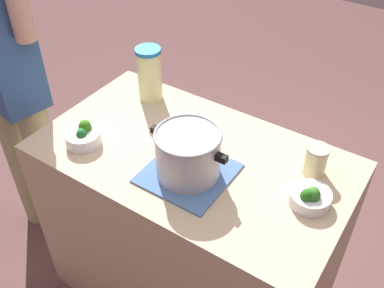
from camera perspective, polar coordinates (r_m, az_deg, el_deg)
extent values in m
plane|color=brown|center=(2.33, 0.00, -17.89)|extent=(8.00, 8.00, 0.00)
cube|color=tan|center=(1.97, 0.00, -11.03)|extent=(1.18, 0.68, 0.88)
cube|color=#4D71AA|center=(1.57, -0.50, -3.76)|extent=(0.29, 0.30, 0.01)
cylinder|color=#B7B7BC|center=(1.51, -0.52, -1.33)|extent=(0.22, 0.22, 0.17)
torus|color=#99999E|center=(1.46, -0.53, 1.17)|extent=(0.23, 0.23, 0.01)
cube|color=black|center=(1.43, 3.80, -1.81)|extent=(0.04, 0.02, 0.02)
cube|color=black|center=(1.54, -4.54, 1.76)|extent=(0.04, 0.02, 0.02)
cylinder|color=beige|center=(1.90, -5.48, 8.73)|extent=(0.10, 0.10, 0.22)
cylinder|color=#1D6CB7|center=(1.84, -5.71, 11.89)|extent=(0.11, 0.11, 0.02)
ellipsoid|color=yellow|center=(1.88, -5.96, 10.30)|extent=(0.04, 0.04, 0.01)
cylinder|color=beige|center=(1.61, 15.60, -2.15)|extent=(0.08, 0.08, 0.10)
cylinder|color=#B2AD99|center=(1.57, 15.96, -0.61)|extent=(0.08, 0.08, 0.01)
cylinder|color=silver|center=(1.74, -13.83, 0.78)|extent=(0.14, 0.14, 0.05)
ellipsoid|color=#297E1B|center=(1.72, -13.95, 1.33)|extent=(0.04, 0.04, 0.05)
ellipsoid|color=#37781B|center=(1.73, -13.60, 2.12)|extent=(0.05, 0.05, 0.06)
ellipsoid|color=#1E6630|center=(1.71, -14.04, 1.17)|extent=(0.04, 0.04, 0.05)
cylinder|color=silver|center=(1.51, 14.92, -6.69)|extent=(0.14, 0.14, 0.04)
ellipsoid|color=#23631A|center=(1.47, 14.58, -6.48)|extent=(0.04, 0.04, 0.05)
ellipsoid|color=#367427|center=(1.49, 15.30, -6.29)|extent=(0.05, 0.05, 0.06)
ellipsoid|color=#2E781E|center=(1.51, 15.36, -6.11)|extent=(0.04, 0.04, 0.05)
cylinder|color=tan|center=(2.34, -17.93, -3.89)|extent=(0.14, 0.14, 0.85)
cylinder|color=tan|center=(2.47, -21.00, -2.04)|extent=(0.14, 0.14, 0.85)
cylinder|color=tan|center=(1.78, -21.62, 16.70)|extent=(0.08, 0.08, 0.30)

